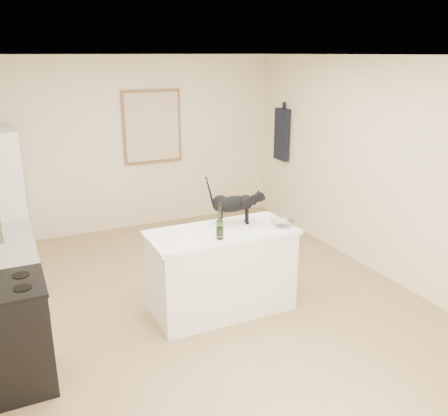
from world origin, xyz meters
TOP-DOWN VIEW (x-y plane):
  - floor at (0.00, 0.00)m, footprint 5.50×5.50m
  - ceiling at (0.00, 0.00)m, footprint 5.50×5.50m
  - wall_back at (0.00, 2.75)m, footprint 4.50×0.00m
  - wall_front at (0.00, -2.75)m, footprint 4.50×0.00m
  - wall_right at (2.25, 0.00)m, footprint 0.00×5.50m
  - island_base at (0.10, -0.20)m, footprint 1.44×0.67m
  - island_top at (0.10, -0.20)m, footprint 1.50×0.70m
  - left_cabinets at (-1.95, 0.30)m, footprint 0.60×1.40m
  - left_countertop at (-1.95, 0.30)m, footprint 0.62×1.44m
  - stove at (-1.95, -0.60)m, footprint 0.60×0.60m
  - artwork_frame at (0.30, 2.72)m, footprint 0.90×0.03m
  - artwork_canvas at (0.30, 2.70)m, footprint 0.82×0.00m
  - hanging_garment at (2.19, 2.05)m, footprint 0.08×0.34m
  - black_cat at (0.30, -0.05)m, footprint 0.57×0.34m
  - wine_bottle at (-0.01, -0.39)m, footprint 0.09×0.09m
  - glass_bowl at (0.73, -0.35)m, footprint 0.31×0.31m
  - fridge_paper at (-1.60, 2.36)m, footprint 0.03×0.16m

SIDE VIEW (x-z plane):
  - floor at x=0.00m, z-range 0.00..0.00m
  - island_base at x=0.10m, z-range 0.00..0.86m
  - left_cabinets at x=-1.95m, z-range 0.00..0.86m
  - stove at x=-1.95m, z-range 0.00..0.90m
  - island_top at x=0.10m, z-range 0.86..0.90m
  - left_countertop at x=-1.95m, z-range 0.86..0.90m
  - glass_bowl at x=0.73m, z-range 0.90..0.96m
  - wine_bottle at x=-0.01m, z-range 0.90..1.22m
  - black_cat at x=0.30m, z-range 0.90..1.28m
  - wall_back at x=0.00m, z-range -0.95..3.55m
  - wall_front at x=0.00m, z-range -0.95..3.55m
  - wall_right at x=2.25m, z-range -1.45..4.05m
  - fridge_paper at x=-1.60m, z-range 1.21..1.42m
  - hanging_garment at x=2.19m, z-range 1.00..1.80m
  - artwork_frame at x=0.30m, z-range 1.00..2.10m
  - artwork_canvas at x=0.30m, z-range 1.04..2.06m
  - ceiling at x=0.00m, z-range 2.60..2.60m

